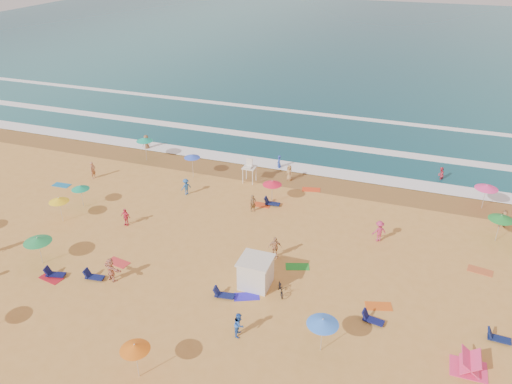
% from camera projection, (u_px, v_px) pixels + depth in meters
% --- Properties ---
extents(ground, '(220.00, 220.00, 0.00)m').
position_uv_depth(ground, '(229.00, 242.00, 39.09)').
color(ground, gold).
rests_on(ground, ground).
extents(ocean, '(220.00, 140.00, 0.18)m').
position_uv_depth(ocean, '(374.00, 41.00, 109.12)').
color(ocean, '#0C4756').
rests_on(ocean, ground).
extents(wet_sand, '(220.00, 220.00, 0.00)m').
position_uv_depth(wet_sand, '(277.00, 176.00, 49.51)').
color(wet_sand, olive).
rests_on(wet_sand, ground).
extents(surf_foam, '(200.00, 18.70, 0.05)m').
position_uv_depth(surf_foam, '(300.00, 143.00, 56.81)').
color(surf_foam, white).
rests_on(surf_foam, ground).
extents(cabana, '(2.00, 2.00, 2.00)m').
position_uv_depth(cabana, '(256.00, 273.00, 33.98)').
color(cabana, silver).
rests_on(cabana, ground).
extents(cabana_roof, '(2.20, 2.20, 0.12)m').
position_uv_depth(cabana_roof, '(256.00, 260.00, 33.49)').
color(cabana_roof, silver).
rests_on(cabana_roof, cabana).
extents(bicycle, '(1.17, 1.67, 0.83)m').
position_uv_depth(bicycle, '(281.00, 288.00, 33.45)').
color(bicycle, black).
rests_on(bicycle, ground).
extents(lifeguard_stand, '(1.20, 1.20, 2.10)m').
position_uv_depth(lifeguard_stand, '(249.00, 172.00, 47.95)').
color(lifeguard_stand, white).
rests_on(lifeguard_stand, ground).
extents(beach_umbrellas, '(48.18, 28.83, 0.77)m').
position_uv_depth(beach_umbrellas, '(254.00, 220.00, 37.94)').
color(beach_umbrellas, '#FF388E').
rests_on(beach_umbrellas, ground).
extents(loungers, '(44.44, 18.51, 0.34)m').
position_uv_depth(loungers, '(322.00, 292.00, 33.49)').
color(loungers, '#0E1147').
rests_on(loungers, ground).
extents(towels, '(39.10, 28.16, 0.03)m').
position_uv_depth(towels, '(218.00, 253.00, 37.75)').
color(towels, red).
rests_on(towels, ground).
extents(popup_tents, '(7.16, 14.99, 1.20)m').
position_uv_depth(popup_tents, '(509.00, 297.00, 32.35)').
color(popup_tents, '#FF3877').
rests_on(popup_tents, ground).
extents(beachgoers, '(40.91, 29.35, 2.09)m').
position_uv_depth(beachgoers, '(239.00, 215.00, 41.24)').
color(beachgoers, '#2745B8').
rests_on(beachgoers, ground).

